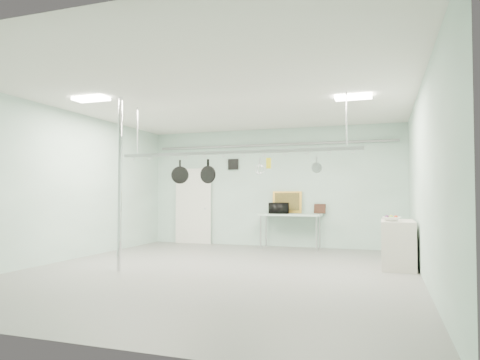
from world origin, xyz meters
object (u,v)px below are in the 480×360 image
(prep_table, at_px, (290,216))
(coffee_canister, at_px, (285,210))
(side_cabinet, at_px, (398,244))
(skillet_mid, at_px, (208,170))
(chrome_pole, at_px, (120,183))
(microwave, at_px, (279,208))
(skillet_left, at_px, (180,171))
(pot_rack, at_px, (233,151))
(skillet_right, at_px, (208,171))
(fruit_bowl, at_px, (391,219))

(prep_table, relative_size, coffee_canister, 7.98)
(side_cabinet, xyz_separation_m, skillet_mid, (-3.47, -1.10, 1.43))
(chrome_pole, distance_m, prep_table, 4.85)
(prep_table, xyz_separation_m, coffee_canister, (-0.11, -0.09, 0.17))
(chrome_pole, height_order, coffee_canister, chrome_pole)
(microwave, height_order, coffee_canister, microwave)
(coffee_canister, bearing_deg, skillet_left, -113.83)
(coffee_canister, relative_size, skillet_left, 0.44)
(prep_table, xyz_separation_m, microwave, (-0.27, -0.13, 0.22))
(pot_rack, xyz_separation_m, skillet_mid, (-0.52, 0.00, -0.35))
(pot_rack, distance_m, skillet_right, 0.65)
(chrome_pole, bearing_deg, skillet_left, 49.26)
(skillet_mid, xyz_separation_m, skillet_right, (-0.00, 0.00, -0.03))
(side_cabinet, relative_size, skillet_left, 2.65)
(skillet_left, bearing_deg, fruit_bowl, -7.75)
(side_cabinet, bearing_deg, chrome_pole, -157.59)
(prep_table, distance_m, skillet_left, 3.78)
(side_cabinet, distance_m, pot_rack, 3.62)
(coffee_canister, relative_size, fruit_bowl, 0.60)
(skillet_mid, bearing_deg, pot_rack, 5.56)
(prep_table, relative_size, fruit_bowl, 4.80)
(skillet_right, bearing_deg, microwave, 87.45)
(microwave, distance_m, fruit_bowl, 3.57)
(side_cabinet, xyz_separation_m, coffee_canister, (-2.66, 2.11, 0.56))
(skillet_mid, bearing_deg, fruit_bowl, 19.68)
(skillet_mid, bearing_deg, side_cabinet, 23.15)
(coffee_canister, bearing_deg, prep_table, 40.72)
(prep_table, height_order, skillet_right, skillet_right)
(skillet_left, bearing_deg, chrome_pole, -150.52)
(fruit_bowl, xyz_separation_m, skillet_mid, (-3.35, -0.84, 0.94))
(skillet_left, bearing_deg, skillet_right, -19.78)
(skillet_mid, height_order, skillet_right, same)
(skillet_right, bearing_deg, skillet_left, -170.94)
(fruit_bowl, relative_size, skillet_left, 0.74)
(microwave, bearing_deg, skillet_mid, 67.47)
(skillet_left, height_order, skillet_mid, same)
(coffee_canister, distance_m, skillet_left, 3.61)
(pot_rack, height_order, fruit_bowl, pot_rack)
(side_cabinet, xyz_separation_m, fruit_bowl, (-0.12, -0.26, 0.49))
(chrome_pole, relative_size, coffee_canister, 15.95)
(chrome_pole, relative_size, side_cabinet, 2.67)
(microwave, bearing_deg, skillet_right, 67.41)
(chrome_pole, xyz_separation_m, side_cabinet, (4.85, 2.00, -1.15))
(microwave, distance_m, skillet_left, 3.51)
(side_cabinet, relative_size, pot_rack, 0.25)
(side_cabinet, bearing_deg, coffee_canister, 141.61)
(prep_table, relative_size, skillet_mid, 3.85)
(side_cabinet, bearing_deg, fruit_bowl, -114.49)
(pot_rack, distance_m, skillet_mid, 0.63)
(coffee_canister, height_order, skillet_right, skillet_right)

